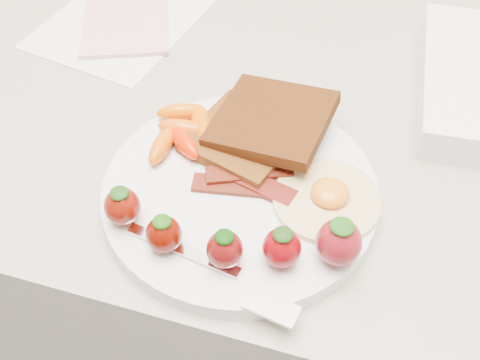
# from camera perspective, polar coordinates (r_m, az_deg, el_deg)

# --- Properties ---
(counter) EXTENTS (2.00, 0.60, 0.90)m
(counter) POSITION_cam_1_polar(r_m,az_deg,el_deg) (1.06, 1.49, -10.94)
(counter) COLOR gray
(counter) RESTS_ON ground
(plate) EXTENTS (0.27, 0.27, 0.02)m
(plate) POSITION_cam_1_polar(r_m,az_deg,el_deg) (0.59, -0.00, -1.21)
(plate) COLOR white
(plate) RESTS_ON counter
(toast_lower) EXTENTS (0.12, 0.12, 0.01)m
(toast_lower) POSITION_cam_1_polar(r_m,az_deg,el_deg) (0.62, 0.32, 4.03)
(toast_lower) COLOR #512A13
(toast_lower) RESTS_ON plate
(toast_upper) EXTENTS (0.12, 0.12, 0.03)m
(toast_upper) POSITION_cam_1_polar(r_m,az_deg,el_deg) (0.62, 3.04, 5.72)
(toast_upper) COLOR black
(toast_upper) RESTS_ON toast_lower
(fried_egg) EXTENTS (0.13, 0.13, 0.02)m
(fried_egg) POSITION_cam_1_polar(r_m,az_deg,el_deg) (0.58, 8.30, -1.69)
(fried_egg) COLOR #ECE9C4
(fried_egg) RESTS_ON plate
(bacon_strips) EXTENTS (0.10, 0.06, 0.01)m
(bacon_strips) POSITION_cam_1_polar(r_m,az_deg,el_deg) (0.58, 0.63, -0.01)
(bacon_strips) COLOR #3F0304
(bacon_strips) RESTS_ON plate
(baby_carrots) EXTENTS (0.08, 0.10, 0.02)m
(baby_carrots) POSITION_cam_1_polar(r_m,az_deg,el_deg) (0.63, -5.35, 4.74)
(baby_carrots) COLOR #E7560B
(baby_carrots) RESTS_ON plate
(strawberries) EXTENTS (0.23, 0.07, 0.05)m
(strawberries) POSITION_cam_1_polar(r_m,az_deg,el_deg) (0.52, 0.07, -5.33)
(strawberries) COLOR #630D04
(strawberries) RESTS_ON plate
(fork) EXTENTS (0.17, 0.06, 0.00)m
(fork) POSITION_cam_1_polar(r_m,az_deg,el_deg) (0.52, -1.77, -8.97)
(fork) COLOR silver
(fork) RESTS_ON plate
(paper_sheet) EXTENTS (0.22, 0.27, 0.00)m
(paper_sheet) POSITION_cam_1_polar(r_m,az_deg,el_deg) (0.85, -10.79, 14.85)
(paper_sheet) COLOR white
(paper_sheet) RESTS_ON counter
(notepad) EXTENTS (0.16, 0.19, 0.01)m
(notepad) POSITION_cam_1_polar(r_m,az_deg,el_deg) (0.84, -10.76, 14.78)
(notepad) COLOR #D59EA4
(notepad) RESTS_ON paper_sheet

